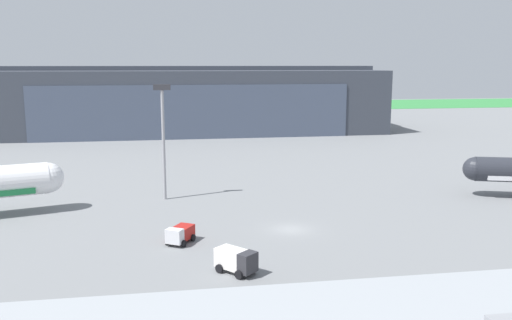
{
  "coord_description": "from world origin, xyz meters",
  "views": [
    {
      "loc": [
        -13.91,
        -59.61,
        19.2
      ],
      "look_at": [
        -0.83,
        19.95,
        4.79
      ],
      "focal_mm": 37.95,
      "sensor_mm": 36.0,
      "label": 1
    }
  ],
  "objects_px": {
    "fuel_bowser": "(180,234)",
    "apron_light_mast": "(163,132)",
    "baggage_tug": "(236,260)",
    "maintenance_hangar": "(190,100)"
  },
  "relations": [
    {
      "from": "maintenance_hangar",
      "to": "baggage_tug",
      "type": "bearing_deg",
      "value": -90.33
    },
    {
      "from": "fuel_bowser",
      "to": "apron_light_mast",
      "type": "xyz_separation_m",
      "value": [
        -1.65,
        19.86,
        8.71
      ]
    },
    {
      "from": "baggage_tug",
      "to": "apron_light_mast",
      "type": "xyz_separation_m",
      "value": [
        -6.54,
        29.24,
        8.49
      ]
    },
    {
      "from": "fuel_bowser",
      "to": "apron_light_mast",
      "type": "distance_m",
      "value": 21.75
    },
    {
      "from": "baggage_tug",
      "to": "fuel_bowser",
      "type": "height_order",
      "value": "baggage_tug"
    },
    {
      "from": "maintenance_hangar",
      "to": "fuel_bowser",
      "type": "height_order",
      "value": "maintenance_hangar"
    },
    {
      "from": "maintenance_hangar",
      "to": "fuel_bowser",
      "type": "xyz_separation_m",
      "value": [
        -5.54,
        -101.1,
        -7.76
      ]
    },
    {
      "from": "maintenance_hangar",
      "to": "apron_light_mast",
      "type": "distance_m",
      "value": 81.56
    },
    {
      "from": "maintenance_hangar",
      "to": "apron_light_mast",
      "type": "xyz_separation_m",
      "value": [
        -7.18,
        -81.24,
        0.96
      ]
    },
    {
      "from": "maintenance_hangar",
      "to": "apron_light_mast",
      "type": "relative_size",
      "value": 6.54
    }
  ]
}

